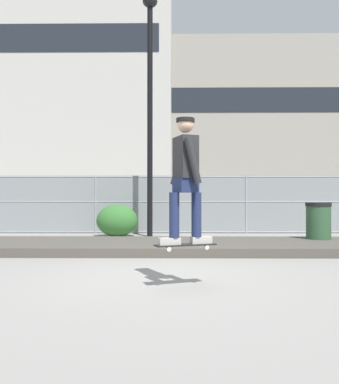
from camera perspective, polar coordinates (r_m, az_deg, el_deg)
ground_plane at (r=5.79m, az=-0.54°, el=-12.22°), size 120.00×120.00×0.00m
gravel_berm at (r=9.07m, az=-0.08°, el=-7.48°), size 17.50×2.47×0.18m
skateboard at (r=5.33m, az=2.23°, el=-7.38°), size 0.82×0.47×0.07m
skater at (r=5.30m, az=2.22°, el=2.74°), size 0.71×0.62×1.65m
chain_fence at (r=13.03m, az=0.16°, el=-1.73°), size 23.99×0.06×1.85m
street_lamp at (r=12.49m, az=-2.73°, el=14.36°), size 0.44×0.44×7.13m
parked_car_near at (r=16.06m, az=-17.59°, el=-1.85°), size 4.52×2.18×1.66m
parked_car_mid at (r=15.45m, az=1.66°, el=-1.93°), size 4.51×2.17×1.66m
library_building at (r=45.16m, az=-16.83°, el=13.37°), size 25.84×12.60×24.32m
office_block at (r=49.98m, az=14.24°, el=8.06°), size 27.14×14.14×17.60m
shrub_left at (r=12.18m, az=-7.28°, el=-3.97°), size 1.21×0.99×0.94m
trash_bin at (r=10.21m, az=19.98°, el=-4.27°), size 0.59×0.59×1.03m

